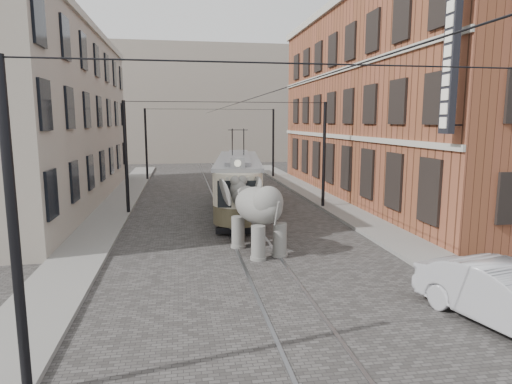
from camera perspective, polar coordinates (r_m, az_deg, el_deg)
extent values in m
plane|color=#474341|center=(18.80, -0.89, -6.11)|extent=(120.00, 120.00, 0.00)
cube|color=slate|center=(20.53, 15.97, -4.94)|extent=(2.00, 60.00, 0.15)
cube|color=slate|center=(18.95, -20.83, -6.36)|extent=(2.00, 60.00, 0.15)
cube|color=brown|center=(30.25, 17.73, 10.69)|extent=(8.00, 26.00, 12.00)
cube|color=gray|center=(29.13, -26.37, 8.29)|extent=(7.00, 24.00, 10.00)
cube|color=gray|center=(58.03, -7.02, 11.06)|extent=(28.00, 10.00, 14.00)
imported|color=#A4A4A8|center=(12.49, 29.57, -11.67)|extent=(2.75, 4.82, 1.50)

